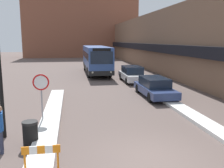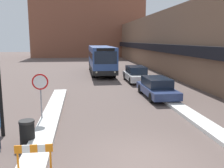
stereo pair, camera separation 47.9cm
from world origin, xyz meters
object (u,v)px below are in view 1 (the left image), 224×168
pedestrian (0,125)px  construction_barricade (41,155)px  parked_car_middle (132,74)px  parked_car_front (155,87)px  city_bus (96,59)px  trash_bin (30,133)px  stop_sign (41,88)px  street_lamp (5,42)px

pedestrian → construction_barricade: (1.59, -1.86, -0.36)m
pedestrian → construction_barricade: pedestrian is taller
parked_car_middle → pedestrian: 16.37m
parked_car_front → pedestrian: pedestrian is taller
construction_barricade → parked_car_middle: bearing=67.3°
city_bus → trash_bin: size_ratio=11.77×
city_bus → parked_car_front: 13.46m
stop_sign → pedestrian: size_ratio=1.40×
parked_car_middle → street_lamp: 15.44m
parked_car_middle → pedestrian: bearing=-120.3°
city_bus → stop_sign: city_bus is taller
parked_car_middle → construction_barricade: size_ratio=4.13×
parked_car_front → parked_car_middle: 6.50m
trash_bin → street_lamp: bearing=132.3°
parked_car_front → construction_barricade: (-6.67, -9.48, -0.03)m
street_lamp → construction_barricade: 4.87m
city_bus → parked_car_middle: 7.26m
stop_sign → street_lamp: 2.84m
pedestrian → stop_sign: bearing=146.2°
street_lamp → trash_bin: 3.66m
street_lamp → construction_barricade: size_ratio=5.69×
parked_car_front → pedestrian: (-8.27, -7.62, 0.33)m
stop_sign → pedestrian: bearing=-110.6°
city_bus → street_lamp: size_ratio=1.79×
pedestrian → trash_bin: size_ratio=1.80×
stop_sign → trash_bin: size_ratio=2.52×
stop_sign → city_bus: bearing=76.2°
parked_car_middle → street_lamp: (-8.25, -12.68, 3.14)m
pedestrian → street_lamp: bearing=165.9°
city_bus → street_lamp: (-5.44, -19.30, 2.13)m
parked_car_front → pedestrian: size_ratio=2.81×
construction_barricade → trash_bin: bearing=106.1°
city_bus → parked_car_middle: size_ratio=2.46×
stop_sign → construction_barricade: size_ratio=2.18×
parked_car_middle → stop_sign: bearing=-122.7°
parked_car_front → trash_bin: size_ratio=5.07×
street_lamp → trash_bin: (0.91, -1.00, -3.41)m
street_lamp → parked_car_middle: bearing=57.0°
parked_car_front → construction_barricade: size_ratio=4.38×
stop_sign → street_lamp: bearing=-125.8°
trash_bin → pedestrian: bearing=-154.4°
city_bus → pedestrian: city_bus is taller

